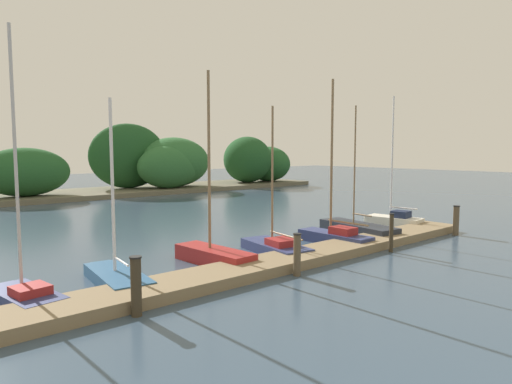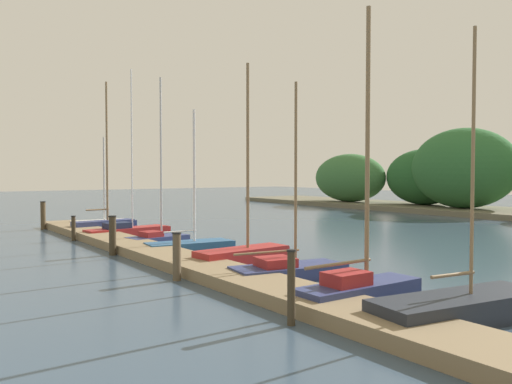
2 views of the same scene
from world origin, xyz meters
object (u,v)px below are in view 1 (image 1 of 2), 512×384
at_px(sailboat_6, 274,246).
at_px(mooring_piling_3, 297,254).
at_px(sailboat_3, 24,292).
at_px(mooring_piling_4, 391,233).
at_px(sailboat_7, 333,234).
at_px(sailboat_9, 393,219).
at_px(mooring_piling_2, 136,286).
at_px(sailboat_4, 116,275).
at_px(sailboat_5, 212,253).
at_px(sailboat_8, 355,228).
at_px(mooring_piling_5, 456,220).

xyz_separation_m(sailboat_6, mooring_piling_3, (-1.71, -2.90, 0.42)).
distance_m(sailboat_3, mooring_piling_4, 13.29).
height_order(sailboat_7, sailboat_9, sailboat_7).
xyz_separation_m(sailboat_3, mooring_piling_2, (1.88, -2.79, 0.42)).
xyz_separation_m(sailboat_4, sailboat_5, (3.71, 0.10, 0.11)).
xyz_separation_m(sailboat_7, mooring_piling_4, (0.47, -2.59, 0.37)).
distance_m(sailboat_3, sailboat_8, 14.88).
relative_size(sailboat_4, mooring_piling_2, 3.75).
bearing_deg(sailboat_6, mooring_piling_5, -98.31).
height_order(sailboat_9, mooring_piling_3, sailboat_9).
height_order(sailboat_3, sailboat_6, sailboat_3).
relative_size(sailboat_6, mooring_piling_5, 4.06).
height_order(sailboat_8, mooring_piling_2, sailboat_8).
bearing_deg(sailboat_5, sailboat_3, 88.84).
bearing_deg(sailboat_6, mooring_piling_4, -119.34).
bearing_deg(mooring_piling_4, sailboat_4, 162.76).
distance_m(sailboat_5, sailboat_7, 6.11).
relative_size(sailboat_8, mooring_piling_4, 3.95).
bearing_deg(sailboat_9, mooring_piling_4, 113.63).
relative_size(sailboat_4, sailboat_5, 0.82).
distance_m(sailboat_8, mooring_piling_2, 13.36).
xyz_separation_m(sailboat_8, mooring_piling_2, (-13.00, -3.05, 0.45)).
bearing_deg(mooring_piling_4, sailboat_3, 167.14).
bearing_deg(mooring_piling_3, sailboat_8, 23.21).
relative_size(sailboat_7, mooring_piling_4, 4.54).
distance_m(sailboat_6, mooring_piling_4, 4.76).
relative_size(sailboat_6, sailboat_7, 0.82).
height_order(sailboat_6, mooring_piling_5, sailboat_6).
bearing_deg(sailboat_3, sailboat_7, -100.06).
relative_size(sailboat_6, mooring_piling_2, 3.85).
bearing_deg(sailboat_8, sailboat_7, 113.07).
bearing_deg(mooring_piling_4, sailboat_9, 31.70).
height_order(sailboat_3, sailboat_8, sailboat_3).
relative_size(sailboat_5, sailboat_7, 0.97).
distance_m(sailboat_8, mooring_piling_4, 3.78).
bearing_deg(sailboat_9, sailboat_8, 83.98).
height_order(sailboat_7, mooring_piling_4, sailboat_7).
relative_size(sailboat_3, mooring_piling_5, 5.12).
xyz_separation_m(sailboat_5, mooring_piling_4, (6.54, -3.29, 0.41)).
bearing_deg(sailboat_5, mooring_piling_4, -120.80).
relative_size(sailboat_5, mooring_piling_4, 4.40).
height_order(mooring_piling_2, mooring_piling_5, mooring_piling_2).
xyz_separation_m(sailboat_5, sailboat_8, (8.48, -0.07, -0.06)).
distance_m(sailboat_5, mooring_piling_5, 12.57).
xyz_separation_m(sailboat_9, mooring_piling_3, (-10.81, -3.27, 0.32)).
xyz_separation_m(sailboat_4, mooring_piling_5, (15.83, -3.20, 0.45)).
distance_m(sailboat_8, mooring_piling_3, 7.99).
bearing_deg(mooring_piling_4, sailboat_8, 58.98).
height_order(sailboat_5, mooring_piling_3, sailboat_5).
bearing_deg(sailboat_9, sailboat_4, 82.51).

